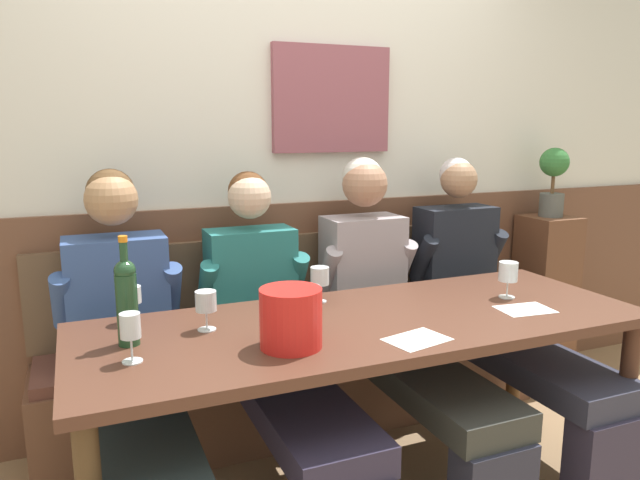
{
  "coord_description": "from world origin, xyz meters",
  "views": [
    {
      "loc": [
        -1.0,
        -1.75,
        1.48
      ],
      "look_at": [
        -0.08,
        0.45,
        1.02
      ],
      "focal_mm": 33.32,
      "sensor_mm": 36.0,
      "label": 1
    }
  ],
  "objects_px": {
    "ice_bucket": "(291,318)",
    "wine_glass_near_bucket": "(206,302)",
    "person_center_right_seat": "(275,338)",
    "person_right_seat": "(392,308)",
    "potted_plant": "(553,178)",
    "wine_glass_left_end": "(131,297)",
    "person_left_seat": "(126,350)",
    "wine_bottle_green_tall": "(127,299)",
    "wall_bench": "(305,371)",
    "person_center_left_seat": "(493,304)",
    "wine_glass_mid_left": "(508,274)",
    "wine_glass_center_rear": "(130,328)",
    "dining_table": "(367,340)",
    "wine_glass_right_end": "(320,278)",
    "wine_glass_center_front": "(311,298)"
  },
  "relations": [
    {
      "from": "person_center_right_seat",
      "to": "person_right_seat",
      "type": "height_order",
      "value": "person_right_seat"
    },
    {
      "from": "wall_bench",
      "to": "potted_plant",
      "type": "relative_size",
      "value": 6.28
    },
    {
      "from": "wine_bottle_green_tall",
      "to": "wall_bench",
      "type": "bearing_deg",
      "value": 34.38
    },
    {
      "from": "dining_table",
      "to": "wine_glass_center_rear",
      "type": "relative_size",
      "value": 13.77
    },
    {
      "from": "wine_glass_left_end",
      "to": "wine_glass_center_front",
      "type": "xyz_separation_m",
      "value": [
        0.59,
        -0.31,
        0.01
      ]
    },
    {
      "from": "ice_bucket",
      "to": "wine_glass_near_bucket",
      "type": "relative_size",
      "value": 1.44
    },
    {
      "from": "wine_glass_center_front",
      "to": "wine_glass_right_end",
      "type": "bearing_deg",
      "value": 61.38
    },
    {
      "from": "person_center_left_seat",
      "to": "wine_glass_center_rear",
      "type": "bearing_deg",
      "value": -166.93
    },
    {
      "from": "person_left_seat",
      "to": "person_right_seat",
      "type": "relative_size",
      "value": 0.98
    },
    {
      "from": "wine_glass_center_front",
      "to": "person_center_left_seat",
      "type": "bearing_deg",
      "value": 16.26
    },
    {
      "from": "person_left_seat",
      "to": "wine_glass_mid_left",
      "type": "height_order",
      "value": "person_left_seat"
    },
    {
      "from": "person_center_right_seat",
      "to": "wine_glass_right_end",
      "type": "bearing_deg",
      "value": -8.21
    },
    {
      "from": "wine_glass_right_end",
      "to": "wine_glass_near_bucket",
      "type": "relative_size",
      "value": 1.03
    },
    {
      "from": "wine_glass_near_bucket",
      "to": "person_center_right_seat",
      "type": "bearing_deg",
      "value": 30.78
    },
    {
      "from": "dining_table",
      "to": "wine_glass_near_bucket",
      "type": "distance_m",
      "value": 0.63
    },
    {
      "from": "wine_glass_left_end",
      "to": "wine_glass_near_bucket",
      "type": "bearing_deg",
      "value": -38.51
    },
    {
      "from": "wine_glass_center_front",
      "to": "potted_plant",
      "type": "xyz_separation_m",
      "value": [
        1.77,
        0.7,
        0.31
      ]
    },
    {
      "from": "ice_bucket",
      "to": "wall_bench",
      "type": "bearing_deg",
      "value": 65.86
    },
    {
      "from": "person_center_right_seat",
      "to": "person_right_seat",
      "type": "distance_m",
      "value": 0.58
    },
    {
      "from": "ice_bucket",
      "to": "potted_plant",
      "type": "height_order",
      "value": "potted_plant"
    },
    {
      "from": "wine_bottle_green_tall",
      "to": "potted_plant",
      "type": "distance_m",
      "value": 2.49
    },
    {
      "from": "person_right_seat",
      "to": "wine_glass_right_end",
      "type": "bearing_deg",
      "value": -170.31
    },
    {
      "from": "person_left_seat",
      "to": "wine_glass_left_end",
      "type": "relative_size",
      "value": 9.45
    },
    {
      "from": "wall_bench",
      "to": "wine_glass_mid_left",
      "type": "height_order",
      "value": "wall_bench"
    },
    {
      "from": "person_center_right_seat",
      "to": "ice_bucket",
      "type": "relative_size",
      "value": 6.16
    },
    {
      "from": "wine_glass_right_end",
      "to": "wine_glass_near_bucket",
      "type": "distance_m",
      "value": 0.53
    },
    {
      "from": "person_right_seat",
      "to": "ice_bucket",
      "type": "xyz_separation_m",
      "value": [
        -0.67,
        -0.5,
        0.19
      ]
    },
    {
      "from": "ice_bucket",
      "to": "wine_glass_left_end",
      "type": "distance_m",
      "value": 0.65
    },
    {
      "from": "wine_glass_center_rear",
      "to": "wine_glass_mid_left",
      "type": "height_order",
      "value": "wine_glass_center_rear"
    },
    {
      "from": "wall_bench",
      "to": "person_center_right_seat",
      "type": "height_order",
      "value": "person_center_right_seat"
    },
    {
      "from": "person_right_seat",
      "to": "potted_plant",
      "type": "height_order",
      "value": "potted_plant"
    },
    {
      "from": "person_center_right_seat",
      "to": "potted_plant",
      "type": "height_order",
      "value": "potted_plant"
    },
    {
      "from": "wine_glass_right_end",
      "to": "dining_table",
      "type": "bearing_deg",
      "value": -73.45
    },
    {
      "from": "person_right_seat",
      "to": "wine_bottle_green_tall",
      "type": "distance_m",
      "value": 1.22
    },
    {
      "from": "wine_glass_near_bucket",
      "to": "dining_table",
      "type": "bearing_deg",
      "value": -10.93
    },
    {
      "from": "ice_bucket",
      "to": "wine_bottle_green_tall",
      "type": "distance_m",
      "value": 0.55
    },
    {
      "from": "dining_table",
      "to": "person_center_right_seat",
      "type": "height_order",
      "value": "person_center_right_seat"
    },
    {
      "from": "person_center_right_seat",
      "to": "wine_glass_mid_left",
      "type": "distance_m",
      "value": 1.02
    },
    {
      "from": "person_center_right_seat",
      "to": "wine_glass_near_bucket",
      "type": "relative_size",
      "value": 8.86
    },
    {
      "from": "person_center_left_seat",
      "to": "ice_bucket",
      "type": "xyz_separation_m",
      "value": [
        -1.21,
        -0.47,
        0.23
      ]
    },
    {
      "from": "dining_table",
      "to": "wine_glass_right_end",
      "type": "relative_size",
      "value": 14.67
    },
    {
      "from": "wine_bottle_green_tall",
      "to": "potted_plant",
      "type": "bearing_deg",
      "value": 14.57
    },
    {
      "from": "person_left_seat",
      "to": "wine_glass_right_end",
      "type": "relative_size",
      "value": 8.82
    },
    {
      "from": "person_left_seat",
      "to": "wine_glass_mid_left",
      "type": "relative_size",
      "value": 8.45
    },
    {
      "from": "wall_bench",
      "to": "ice_bucket",
      "type": "bearing_deg",
      "value": -114.14
    },
    {
      "from": "wine_glass_left_end",
      "to": "wine_glass_center_rear",
      "type": "bearing_deg",
      "value": -95.35
    },
    {
      "from": "wall_bench",
      "to": "wine_glass_right_end",
      "type": "height_order",
      "value": "wall_bench"
    },
    {
      "from": "wine_bottle_green_tall",
      "to": "person_right_seat",
      "type": "bearing_deg",
      "value": 13.07
    },
    {
      "from": "person_center_left_seat",
      "to": "wine_glass_near_bucket",
      "type": "height_order",
      "value": "person_center_left_seat"
    },
    {
      "from": "wall_bench",
      "to": "potted_plant",
      "type": "distance_m",
      "value": 1.78
    }
  ]
}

